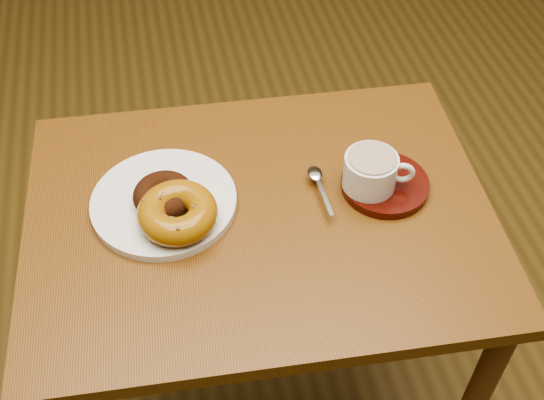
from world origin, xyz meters
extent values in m
plane|color=brown|center=(0.00, 0.00, 0.00)|extent=(6.00, 6.00, 0.00)
cube|color=brown|center=(-0.11, -0.36, 0.67)|extent=(0.75, 0.58, 0.03)
cylinder|color=#4F2E16|center=(-0.42, -0.11, 0.33)|extent=(0.04, 0.04, 0.65)
cylinder|color=#4F2E16|center=(0.23, -0.14, 0.33)|extent=(0.04, 0.04, 0.65)
cylinder|color=silver|center=(-0.25, -0.32, 0.69)|extent=(0.25, 0.25, 0.01)
torus|color=black|center=(-0.25, -0.32, 0.71)|extent=(0.11, 0.11, 0.03)
torus|color=#935F10|center=(-0.23, -0.37, 0.72)|extent=(0.14, 0.14, 0.04)
cube|color=#553B1C|center=(-0.19, -0.37, 0.73)|extent=(0.01, 0.01, 0.00)
cube|color=#553B1C|center=(-0.20, -0.35, 0.73)|extent=(0.01, 0.01, 0.00)
cube|color=#553B1C|center=(-0.21, -0.34, 0.73)|extent=(0.01, 0.01, 0.00)
cube|color=#553B1C|center=(-0.22, -0.33, 0.73)|extent=(0.01, 0.01, 0.00)
cube|color=#553B1C|center=(-0.24, -0.33, 0.73)|extent=(0.01, 0.01, 0.00)
cube|color=#553B1C|center=(-0.26, -0.34, 0.73)|extent=(0.01, 0.01, 0.00)
cube|color=#553B1C|center=(-0.27, -0.35, 0.73)|extent=(0.01, 0.01, 0.00)
cube|color=#553B1C|center=(-0.27, -0.37, 0.73)|extent=(0.01, 0.01, 0.00)
cube|color=#553B1C|center=(-0.27, -0.39, 0.73)|extent=(0.01, 0.01, 0.00)
cube|color=#553B1C|center=(-0.26, -0.40, 0.73)|extent=(0.01, 0.01, 0.00)
cube|color=#553B1C|center=(-0.24, -0.41, 0.73)|extent=(0.01, 0.01, 0.00)
cube|color=#553B1C|center=(-0.22, -0.41, 0.73)|extent=(0.01, 0.01, 0.00)
cube|color=#553B1C|center=(-0.21, -0.40, 0.73)|extent=(0.01, 0.01, 0.00)
cube|color=#553B1C|center=(-0.20, -0.39, 0.73)|extent=(0.01, 0.01, 0.00)
cylinder|color=#370C07|center=(0.10, -0.35, 0.69)|extent=(0.18, 0.18, 0.01)
cylinder|color=silver|center=(0.07, -0.35, 0.72)|extent=(0.08, 0.08, 0.06)
cylinder|color=brown|center=(0.07, -0.35, 0.75)|extent=(0.07, 0.07, 0.00)
torus|color=silver|center=(0.12, -0.37, 0.73)|extent=(0.04, 0.02, 0.04)
ellipsoid|color=silver|center=(-0.01, -0.31, 0.70)|extent=(0.02, 0.03, 0.01)
cube|color=silver|center=(-0.01, -0.36, 0.70)|extent=(0.01, 0.09, 0.00)
camera|label=1|loc=(-0.23, -1.05, 1.47)|focal=45.00mm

